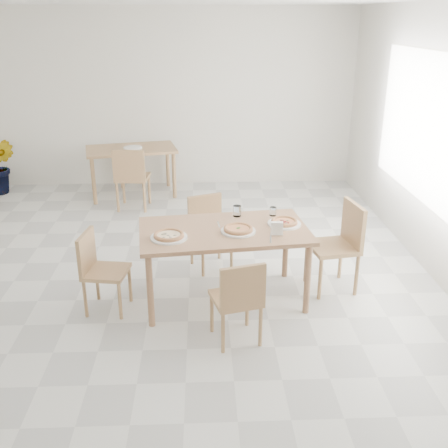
{
  "coord_description": "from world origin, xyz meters",
  "views": [
    {
      "loc": [
        0.53,
        -5.06,
        2.63
      ],
      "look_at": [
        0.73,
        -0.46,
        0.8
      ],
      "focal_mm": 42.0,
      "sensor_mm": 36.0,
      "label": 1
    }
  ],
  "objects_px": {
    "main_table": "(224,237)",
    "chair_west": "(98,266)",
    "plate_margherita": "(238,231)",
    "tumbler_b": "(273,211)",
    "pizza_mushroom": "(169,235)",
    "chair_east": "(341,240)",
    "second_table": "(131,154)",
    "tumbler_a": "(237,211)",
    "chair_back_s": "(131,175)",
    "pizza_pepperoni": "(284,222)",
    "chair_north": "(208,226)",
    "pizza_margherita": "(238,229)",
    "napkin_holder": "(277,229)",
    "chair_back_n": "(126,153)",
    "plate_mushroom": "(169,237)",
    "chair_south": "(239,297)",
    "plate_pepperoni": "(284,224)",
    "plate_empty": "(133,148)"
  },
  "relations": [
    {
      "from": "main_table",
      "to": "chair_west",
      "type": "xyz_separation_m",
      "value": [
        -1.19,
        -0.14,
        -0.22
      ]
    },
    {
      "from": "plate_margherita",
      "to": "tumbler_b",
      "type": "relative_size",
      "value": 3.7
    },
    {
      "from": "chair_west",
      "to": "pizza_mushroom",
      "type": "xyz_separation_m",
      "value": [
        0.68,
        -0.06,
        0.33
      ]
    },
    {
      "from": "chair_east",
      "to": "second_table",
      "type": "distance_m",
      "value": 4.03
    },
    {
      "from": "chair_west",
      "to": "tumbler_b",
      "type": "bearing_deg",
      "value": -65.09
    },
    {
      "from": "pizza_mushroom",
      "to": "tumbler_b",
      "type": "distance_m",
      "value": 1.16
    },
    {
      "from": "tumbler_a",
      "to": "chair_back_s",
      "type": "xyz_separation_m",
      "value": [
        -1.36,
        2.31,
        -0.27
      ]
    },
    {
      "from": "chair_east",
      "to": "pizza_pepperoni",
      "type": "distance_m",
      "value": 0.66
    },
    {
      "from": "chair_east",
      "to": "chair_back_s",
      "type": "bearing_deg",
      "value": -145.48
    },
    {
      "from": "chair_west",
      "to": "second_table",
      "type": "relative_size",
      "value": 0.53
    },
    {
      "from": "chair_north",
      "to": "pizza_pepperoni",
      "type": "height_order",
      "value": "same"
    },
    {
      "from": "chair_west",
      "to": "pizza_margherita",
      "type": "xyz_separation_m",
      "value": [
        1.32,
        0.06,
        0.33
      ]
    },
    {
      "from": "pizza_margherita",
      "to": "second_table",
      "type": "xyz_separation_m",
      "value": [
        -1.42,
        3.44,
        -0.13
      ]
    },
    {
      "from": "tumbler_b",
      "to": "napkin_holder",
      "type": "distance_m",
      "value": 0.52
    },
    {
      "from": "chair_back_n",
      "to": "pizza_mushroom",
      "type": "bearing_deg",
      "value": -103.1
    },
    {
      "from": "pizza_mushroom",
      "to": "pizza_pepperoni",
      "type": "xyz_separation_m",
      "value": [
        1.1,
        0.29,
        0.0
      ]
    },
    {
      "from": "chair_east",
      "to": "tumbler_a",
      "type": "xyz_separation_m",
      "value": [
        -1.04,
        0.16,
        0.27
      ]
    },
    {
      "from": "tumbler_a",
      "to": "chair_back_s",
      "type": "height_order",
      "value": "chair_back_s"
    },
    {
      "from": "pizza_margherita",
      "to": "plate_margherita",
      "type": "bearing_deg",
      "value": 180.0
    },
    {
      "from": "chair_west",
      "to": "plate_margherita",
      "type": "height_order",
      "value": "chair_west"
    },
    {
      "from": "chair_back_n",
      "to": "plate_mushroom",
      "type": "bearing_deg",
      "value": -103.1
    },
    {
      "from": "tumbler_a",
      "to": "chair_back_n",
      "type": "distance_m",
      "value": 4.04
    },
    {
      "from": "pizza_mushroom",
      "to": "second_table",
      "type": "relative_size",
      "value": 0.24
    },
    {
      "from": "main_table",
      "to": "chair_east",
      "type": "xyz_separation_m",
      "value": [
        1.19,
        0.19,
        -0.14
      ]
    },
    {
      "from": "chair_east",
      "to": "pizza_mushroom",
      "type": "relative_size",
      "value": 2.54
    },
    {
      "from": "chair_south",
      "to": "chair_back_s",
      "type": "height_order",
      "value": "chair_back_s"
    },
    {
      "from": "tumbler_a",
      "to": "chair_back_s",
      "type": "relative_size",
      "value": 0.12
    },
    {
      "from": "plate_margherita",
      "to": "plate_mushroom",
      "type": "distance_m",
      "value": 0.65
    },
    {
      "from": "plate_mushroom",
      "to": "pizza_pepperoni",
      "type": "distance_m",
      "value": 1.14
    },
    {
      "from": "chair_north",
      "to": "chair_south",
      "type": "bearing_deg",
      "value": -103.43
    },
    {
      "from": "napkin_holder",
      "to": "chair_east",
      "type": "bearing_deg",
      "value": 30.12
    },
    {
      "from": "plate_mushroom",
      "to": "napkin_holder",
      "type": "relative_size",
      "value": 2.54
    },
    {
      "from": "chair_west",
      "to": "plate_margherita",
      "type": "xyz_separation_m",
      "value": [
        1.32,
        0.06,
        0.31
      ]
    },
    {
      "from": "plate_mushroom",
      "to": "tumbler_a",
      "type": "bearing_deg",
      "value": 39.67
    },
    {
      "from": "chair_south",
      "to": "chair_north",
      "type": "relative_size",
      "value": 0.98
    },
    {
      "from": "plate_mushroom",
      "to": "plate_pepperoni",
      "type": "relative_size",
      "value": 1.04
    },
    {
      "from": "pizza_pepperoni",
      "to": "chair_back_n",
      "type": "xyz_separation_m",
      "value": [
        -2.06,
        3.95,
        -0.28
      ]
    },
    {
      "from": "chair_back_n",
      "to": "tumbler_a",
      "type": "bearing_deg",
      "value": -92.19
    },
    {
      "from": "chair_west",
      "to": "chair_back_s",
      "type": "distance_m",
      "value": 2.8
    },
    {
      "from": "tumbler_a",
      "to": "napkin_holder",
      "type": "relative_size",
      "value": 0.82
    },
    {
      "from": "chair_east",
      "to": "plate_empty",
      "type": "distance_m",
      "value": 4.0
    },
    {
      "from": "main_table",
      "to": "second_table",
      "type": "height_order",
      "value": "same"
    },
    {
      "from": "chair_east",
      "to": "pizza_pepperoni",
      "type": "relative_size",
      "value": 2.97
    },
    {
      "from": "pizza_pepperoni",
      "to": "tumbler_a",
      "type": "bearing_deg",
      "value": 149.93
    },
    {
      "from": "chair_west",
      "to": "napkin_holder",
      "type": "height_order",
      "value": "napkin_holder"
    },
    {
      "from": "plate_mushroom",
      "to": "pizza_pepperoni",
      "type": "height_order",
      "value": "pizza_pepperoni"
    },
    {
      "from": "tumbler_a",
      "to": "chair_back_n",
      "type": "xyz_separation_m",
      "value": [
        -1.62,
        3.69,
        -0.3
      ]
    },
    {
      "from": "plate_pepperoni",
      "to": "chair_back_s",
      "type": "bearing_deg",
      "value": 125.08
    },
    {
      "from": "main_table",
      "to": "chair_north",
      "type": "xyz_separation_m",
      "value": [
        -0.14,
        0.79,
        -0.21
      ]
    },
    {
      "from": "main_table",
      "to": "chair_north",
      "type": "distance_m",
      "value": 0.83
    }
  ]
}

